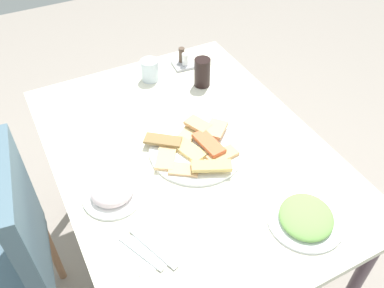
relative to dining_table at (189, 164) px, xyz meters
name	(u,v)px	position (x,y,z in m)	size (l,w,h in m)	color
ground_plane	(190,258)	(0.00, 0.00, -0.65)	(6.00, 6.00, 0.00)	gray
dining_table	(189,164)	(0.00, 0.00, 0.00)	(1.22, 0.90, 0.72)	silver
dining_chair	(5,259)	(0.01, 0.68, -0.14)	(0.47, 0.47, 0.90)	slate
pide_platter	(196,149)	(-0.02, -0.02, 0.08)	(0.33, 0.34, 0.04)	white
salad_plate_greens	(112,192)	(-0.08, 0.31, 0.09)	(0.19, 0.19, 0.06)	white
salad_plate_rice	(306,218)	(-0.43, -0.17, 0.09)	(0.24, 0.23, 0.04)	white
soda_can	(202,72)	(0.32, -0.23, 0.13)	(0.07, 0.07, 0.12)	black
drinking_glass	(150,70)	(0.46, -0.05, 0.12)	(0.08, 0.08, 0.09)	silver
paper_napkin	(147,251)	(-0.31, 0.29, 0.07)	(0.13, 0.13, 0.00)	white
fork	(153,248)	(-0.31, 0.27, 0.08)	(0.18, 0.02, 0.01)	silver
spoon	(141,253)	(-0.31, 0.31, 0.08)	(0.16, 0.01, 0.01)	silver
condiment_caddy	(183,61)	(0.49, -0.22, 0.09)	(0.10, 0.10, 0.08)	#B2B2B7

